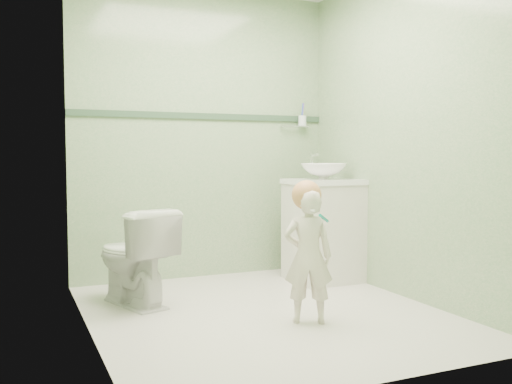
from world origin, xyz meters
name	(u,v)px	position (x,y,z in m)	size (l,w,h in m)	color
ground	(265,313)	(0.00, 0.00, 0.00)	(2.50, 2.50, 0.00)	beige
room_shell	(265,128)	(0.00, 0.00, 1.20)	(2.50, 2.54, 2.40)	#7AA575
trim_stripe	(204,116)	(0.00, 1.24, 1.35)	(2.20, 0.02, 0.05)	#304B36
vanity	(323,232)	(0.84, 0.70, 0.40)	(0.52, 0.50, 0.80)	silver
counter	(324,182)	(0.84, 0.70, 0.81)	(0.54, 0.52, 0.04)	white
basin	(324,171)	(0.84, 0.70, 0.89)	(0.37, 0.37, 0.13)	white
faucet	(312,161)	(0.84, 0.89, 0.97)	(0.03, 0.13, 0.18)	silver
cup_holder	(302,121)	(0.89, 1.18, 1.33)	(0.26, 0.07, 0.21)	silver
toilet	(133,256)	(-0.74, 0.55, 0.33)	(0.37, 0.66, 0.67)	white
toddler	(308,256)	(0.15, -0.29, 0.41)	(0.30, 0.20, 0.82)	beige
hair_cap	(307,195)	(0.15, -0.27, 0.78)	(0.18, 0.18, 0.18)	tan
teal_toothbrush	(323,217)	(0.17, -0.44, 0.66)	(0.12, 0.14, 0.08)	#047C73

